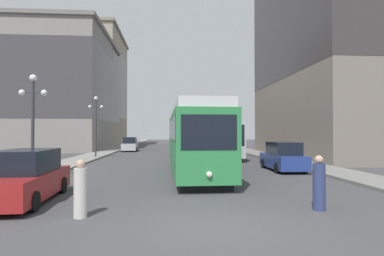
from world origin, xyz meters
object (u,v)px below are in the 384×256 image
Objects in this scene: lamp_post_left_far at (96,117)px; transit_bus at (220,137)px; streetcar at (193,138)px; lamp_post_left_near at (33,109)px; parked_car_left_near at (130,145)px; parked_car_left_mid at (25,178)px; pedestrian_crossing_far at (319,185)px; parked_car_right_far at (283,157)px; pedestrian_crossing_near at (80,191)px.

transit_bus is at bearing 2.54° from lamp_post_left_far.
streetcar is 8.77m from lamp_post_left_near.
parked_car_left_mid is (-0.00, -29.61, 0.00)m from parked_car_left_near.
pedestrian_crossing_far is at bearing -74.37° from parked_car_left_near.
streetcar is 6.06m from parked_car_right_far.
parked_car_left_near is at bearing 136.25° from transit_bus.
parked_car_left_near is 0.76× the size of lamp_post_left_far.
lamp_post_left_near is at bearing 12.79° from parked_car_right_far.
parked_car_left_mid is 3.38m from pedestrian_crossing_near.
pedestrian_crossing_near is 0.32× the size of lamp_post_left_near.
pedestrian_crossing_near is (-9.82, -10.32, -0.07)m from parked_car_right_far.
transit_bus is at bearing 59.64° from parked_car_left_mid.
lamp_post_left_far is (-8.40, 11.72, 1.79)m from streetcar.
transit_bus is 18.70m from lamp_post_left_near.
parked_car_left_near is 2.55× the size of pedestrian_crossing_far.
transit_bus reaches higher than parked_car_left_near.
lamp_post_left_near reaches higher than parked_car_left_near.
lamp_post_left_near reaches higher than parked_car_right_far.
transit_bus reaches higher than pedestrian_crossing_near.
streetcar is 2.26× the size of lamp_post_left_far.
transit_bus is (3.59, 12.25, -0.15)m from streetcar.
parked_car_right_far is 0.78× the size of lamp_post_left_far.
streetcar is 2.92× the size of parked_car_right_far.
streetcar is at bearing 13.41° from lamp_post_left_near.
streetcar is 2.47× the size of lamp_post_left_near.
transit_bus is 7.69× the size of pedestrian_crossing_near.
lamp_post_left_near is (-1.90, -24.54, 2.78)m from parked_car_left_near.
parked_car_left_near is at bearing 105.13° from streetcar.
pedestrian_crossing_near is 0.97× the size of pedestrian_crossing_far.
transit_bus reaches higher than pedestrian_crossing_far.
transit_bus is at bearing -47.12° from parked_car_left_near.
pedestrian_crossing_far is at bearing -89.12° from transit_bus.
lamp_post_left_near is (-4.42, 7.31, 2.85)m from pedestrian_crossing_near.
streetcar reaches higher than pedestrian_crossing_near.
lamp_post_left_near is at bearing -128.25° from transit_bus.
pedestrian_crossing_near is at bearing -114.10° from streetcar.
parked_car_right_far is (12.34, 8.06, -0.00)m from parked_car_left_mid.
pedestrian_crossing_near is 9.00m from lamp_post_left_near.
parked_car_left_near is at bearing 87.22° from parked_car_left_mid.
parked_car_left_near is (-6.50, 22.54, -1.26)m from streetcar.
transit_bus is at bearing -77.80° from parked_car_right_far.
parked_car_right_far is (2.25, -11.25, -1.10)m from transit_bus.
lamp_post_left_near is at bearing 107.79° from parked_car_left_mid.
transit_bus is 2.92× the size of parked_car_left_near.
parked_car_left_mid is at bearing -69.44° from lamp_post_left_near.
parked_car_right_far is at bearing -76.85° from transit_bus.
parked_car_left_mid is 2.89× the size of pedestrian_crossing_far.
lamp_post_left_far is at bearing -175.65° from transit_bus.
pedestrian_crossing_far is 0.33× the size of lamp_post_left_near.
transit_bus is 2.23× the size of lamp_post_left_far.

